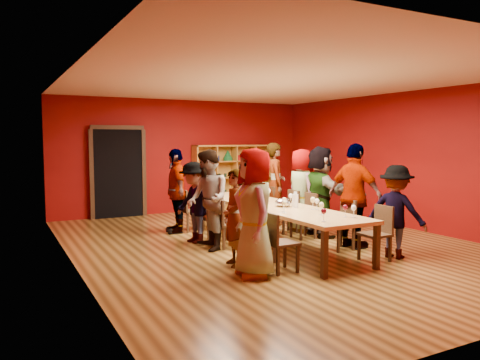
% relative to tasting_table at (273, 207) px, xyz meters
% --- Properties ---
extents(room_shell, '(7.10, 9.10, 3.04)m').
position_rel_tasting_table_xyz_m(room_shell, '(0.00, 0.00, 0.80)').
color(room_shell, '#553916').
rests_on(room_shell, ground).
extents(tasting_table, '(1.10, 4.50, 0.75)m').
position_rel_tasting_table_xyz_m(tasting_table, '(0.00, 0.00, 0.00)').
color(tasting_table, tan).
rests_on(tasting_table, ground).
extents(doorway, '(1.40, 0.17, 2.30)m').
position_rel_tasting_table_xyz_m(doorway, '(-1.80, 4.43, 0.42)').
color(doorway, black).
rests_on(doorway, ground).
extents(shelving_unit, '(2.40, 0.40, 1.80)m').
position_rel_tasting_table_xyz_m(shelving_unit, '(1.40, 4.32, 0.28)').
color(shelving_unit, '#B87C29').
rests_on(shelving_unit, ground).
extents(chair_person_left_0, '(0.42, 0.42, 0.89)m').
position_rel_tasting_table_xyz_m(chair_person_left_0, '(-0.91, -1.59, -0.20)').
color(chair_person_left_0, black).
rests_on(chair_person_left_0, ground).
extents(person_left_0, '(0.66, 0.97, 1.83)m').
position_rel_tasting_table_xyz_m(person_left_0, '(-1.29, -1.59, 0.22)').
color(person_left_0, pink).
rests_on(person_left_0, ground).
extents(chair_person_left_1, '(0.42, 0.42, 0.89)m').
position_rel_tasting_table_xyz_m(chair_person_left_1, '(-0.91, -0.97, -0.20)').
color(chair_person_left_1, black).
rests_on(chair_person_left_1, ground).
extents(person_left_1, '(0.45, 0.58, 1.51)m').
position_rel_tasting_table_xyz_m(person_left_1, '(-1.29, -0.97, 0.05)').
color(person_left_1, '#48484D').
rests_on(person_left_1, ground).
extents(chair_person_left_2, '(0.42, 0.42, 0.89)m').
position_rel_tasting_table_xyz_m(chair_person_left_2, '(-0.91, 0.18, -0.20)').
color(chair_person_left_2, black).
rests_on(chair_person_left_2, ground).
extents(person_left_2, '(0.58, 0.92, 1.78)m').
position_rel_tasting_table_xyz_m(person_left_2, '(-1.23, 0.18, 0.19)').
color(person_left_2, '#5D8DBF').
rests_on(person_left_2, ground).
extents(chair_person_left_3, '(0.42, 0.42, 0.89)m').
position_rel_tasting_table_xyz_m(chair_person_left_3, '(-0.91, 0.84, -0.20)').
color(chair_person_left_3, black).
rests_on(chair_person_left_3, ground).
extents(person_left_3, '(0.60, 1.06, 1.54)m').
position_rel_tasting_table_xyz_m(person_left_3, '(-1.22, 0.84, 0.07)').
color(person_left_3, '#4C4D51').
rests_on(person_left_3, ground).
extents(chair_person_left_4, '(0.42, 0.42, 0.89)m').
position_rel_tasting_table_xyz_m(chair_person_left_4, '(-0.91, 1.91, -0.20)').
color(chair_person_left_4, black).
rests_on(chair_person_left_4, ground).
extents(person_left_4, '(0.64, 1.10, 1.76)m').
position_rel_tasting_table_xyz_m(person_left_4, '(-1.19, 1.91, 0.18)').
color(person_left_4, '#4E4E53').
rests_on(person_left_4, ground).
extents(chair_person_right_0, '(0.42, 0.42, 0.89)m').
position_rel_tasting_table_xyz_m(chair_person_right_0, '(0.91, -1.77, -0.20)').
color(chair_person_right_0, black).
rests_on(chair_person_right_0, ground).
extents(person_right_0, '(0.78, 1.07, 1.54)m').
position_rel_tasting_table_xyz_m(person_right_0, '(1.29, -1.77, 0.07)').
color(person_right_0, '#5D89BF').
rests_on(person_right_0, ground).
extents(chair_person_right_1, '(0.42, 0.42, 0.89)m').
position_rel_tasting_table_xyz_m(chair_person_right_1, '(0.91, -0.92, -0.20)').
color(chair_person_right_1, black).
rests_on(chair_person_right_1, ground).
extents(person_right_1, '(0.73, 1.19, 1.89)m').
position_rel_tasting_table_xyz_m(person_right_1, '(1.17, -0.92, 0.24)').
color(person_right_1, '#4E4E54').
rests_on(person_right_1, ground).
extents(chair_person_right_2, '(0.42, 0.42, 0.89)m').
position_rel_tasting_table_xyz_m(chair_person_right_2, '(0.91, 0.19, -0.20)').
color(chair_person_right_2, black).
rests_on(chair_person_right_2, ground).
extents(person_right_2, '(0.69, 1.74, 1.82)m').
position_rel_tasting_table_xyz_m(person_right_2, '(1.25, 0.19, 0.21)').
color(person_right_2, silver).
rests_on(person_right_2, ground).
extents(chair_person_right_3, '(0.42, 0.42, 0.89)m').
position_rel_tasting_table_xyz_m(chair_person_right_3, '(0.91, 0.80, -0.20)').
color(chair_person_right_3, black).
rests_on(chair_person_right_3, ground).
extents(person_right_3, '(0.53, 0.89, 1.75)m').
position_rel_tasting_table_xyz_m(person_right_3, '(1.21, 0.80, 0.18)').
color(person_right_3, beige).
rests_on(person_right_3, ground).
extents(chair_person_right_4, '(0.42, 0.42, 0.89)m').
position_rel_tasting_table_xyz_m(chair_person_right_4, '(0.91, 1.75, -0.20)').
color(chair_person_right_4, black).
rests_on(chair_person_right_4, ground).
extents(person_right_4, '(0.73, 0.83, 1.88)m').
position_rel_tasting_table_xyz_m(person_right_4, '(1.16, 1.75, 0.24)').
color(person_right_4, '#557CB0').
rests_on(person_right_4, ground).
extents(wine_glass_0, '(0.08, 0.08, 0.20)m').
position_rel_tasting_table_xyz_m(wine_glass_0, '(0.34, 1.89, 0.20)').
color(wine_glass_0, white).
rests_on(wine_glass_0, tasting_table).
extents(wine_glass_1, '(0.07, 0.07, 0.18)m').
position_rel_tasting_table_xyz_m(wine_glass_1, '(-0.26, 0.12, 0.18)').
color(wine_glass_1, white).
rests_on(wine_glass_1, tasting_table).
extents(wine_glass_2, '(0.09, 0.09, 0.22)m').
position_rel_tasting_table_xyz_m(wine_glass_2, '(-0.13, 1.22, 0.21)').
color(wine_glass_2, white).
rests_on(wine_glass_2, tasting_table).
extents(wine_glass_3, '(0.08, 0.08, 0.20)m').
position_rel_tasting_table_xyz_m(wine_glass_3, '(0.33, -0.91, 0.19)').
color(wine_glass_3, white).
rests_on(wine_glass_3, tasting_table).
extents(wine_glass_4, '(0.08, 0.08, 0.21)m').
position_rel_tasting_table_xyz_m(wine_glass_4, '(0.06, -1.38, 0.20)').
color(wine_glass_4, white).
rests_on(wine_glass_4, tasting_table).
extents(wine_glass_5, '(0.07, 0.07, 0.18)m').
position_rel_tasting_table_xyz_m(wine_glass_5, '(0.31, 1.79, 0.18)').
color(wine_glass_5, white).
rests_on(wine_glass_5, tasting_table).
extents(wine_glass_6, '(0.08, 0.08, 0.19)m').
position_rel_tasting_table_xyz_m(wine_glass_6, '(-0.29, 1.00, 0.19)').
color(wine_glass_6, white).
rests_on(wine_glass_6, tasting_table).
extents(wine_glass_7, '(0.09, 0.09, 0.22)m').
position_rel_tasting_table_xyz_m(wine_glass_7, '(0.34, 0.71, 0.21)').
color(wine_glass_7, white).
rests_on(wine_glass_7, tasting_table).
extents(wine_glass_8, '(0.08, 0.08, 0.19)m').
position_rel_tasting_table_xyz_m(wine_glass_8, '(-0.03, -0.44, 0.19)').
color(wine_glass_8, white).
rests_on(wine_glass_8, tasting_table).
extents(wine_glass_9, '(0.08, 0.08, 0.19)m').
position_rel_tasting_table_xyz_m(wine_glass_9, '(0.37, -0.05, 0.19)').
color(wine_glass_9, white).
rests_on(wine_glass_9, tasting_table).
extents(wine_glass_10, '(0.08, 0.08, 0.20)m').
position_rel_tasting_table_xyz_m(wine_glass_10, '(-0.28, -0.78, 0.19)').
color(wine_glass_10, white).
rests_on(wine_glass_10, tasting_table).
extents(wine_glass_11, '(0.09, 0.09, 0.22)m').
position_rel_tasting_table_xyz_m(wine_glass_11, '(0.31, 0.91, 0.21)').
color(wine_glass_11, white).
rests_on(wine_glass_11, tasting_table).
extents(wine_glass_12, '(0.09, 0.09, 0.22)m').
position_rel_tasting_table_xyz_m(wine_glass_12, '(0.13, 0.41, 0.21)').
color(wine_glass_12, white).
rests_on(wine_glass_12, tasting_table).
extents(wine_glass_13, '(0.08, 0.08, 0.19)m').
position_rel_tasting_table_xyz_m(wine_glass_13, '(-0.33, 1.67, 0.19)').
color(wine_glass_13, white).
rests_on(wine_glass_13, tasting_table).
extents(wine_glass_14, '(0.09, 0.09, 0.21)m').
position_rel_tasting_table_xyz_m(wine_glass_14, '(-0.35, -0.93, 0.21)').
color(wine_glass_14, white).
rests_on(wine_glass_14, tasting_table).
extents(wine_glass_15, '(0.08, 0.08, 0.20)m').
position_rel_tasting_table_xyz_m(wine_glass_15, '(0.26, -1.71, 0.19)').
color(wine_glass_15, white).
rests_on(wine_glass_15, tasting_table).
extents(wine_glass_16, '(0.08, 0.08, 0.20)m').
position_rel_tasting_table_xyz_m(wine_glass_16, '(-0.37, -0.07, 0.19)').
color(wine_glass_16, white).
rests_on(wine_glass_16, tasting_table).
extents(wine_glass_17, '(0.08, 0.08, 0.20)m').
position_rel_tasting_table_xyz_m(wine_glass_17, '(-0.29, -1.88, 0.20)').
color(wine_glass_17, white).
rests_on(wine_glass_17, tasting_table).
extents(wine_glass_18, '(0.08, 0.08, 0.20)m').
position_rel_tasting_table_xyz_m(wine_glass_18, '(0.34, -1.82, 0.20)').
color(wine_glass_18, white).
rests_on(wine_glass_18, tasting_table).
extents(wine_glass_19, '(0.09, 0.09, 0.22)m').
position_rel_tasting_table_xyz_m(wine_glass_19, '(0.28, -0.85, 0.21)').
color(wine_glass_19, white).
rests_on(wine_glass_19, tasting_table).
extents(wine_glass_20, '(0.08, 0.08, 0.20)m').
position_rel_tasting_table_xyz_m(wine_glass_20, '(-0.30, 0.87, 0.20)').
color(wine_glass_20, white).
rests_on(wine_glass_20, tasting_table).
extents(spittoon_bowl, '(0.30, 0.30, 0.16)m').
position_rel_tasting_table_xyz_m(spittoon_bowl, '(0.03, -0.31, 0.12)').
color(spittoon_bowl, '#BABDC2').
rests_on(spittoon_bowl, tasting_table).
extents(carafe_a, '(0.10, 0.10, 0.23)m').
position_rel_tasting_table_xyz_m(carafe_a, '(-0.26, 0.04, 0.16)').
color(carafe_a, white).
rests_on(carafe_a, tasting_table).
extents(carafe_b, '(0.13, 0.13, 0.28)m').
position_rel_tasting_table_xyz_m(carafe_b, '(0.16, -0.50, 0.18)').
color(carafe_b, white).
rests_on(carafe_b, tasting_table).
extents(wine_bottle, '(0.09, 0.09, 0.32)m').
position_rel_tasting_table_xyz_m(wine_bottle, '(0.10, 1.67, 0.17)').
color(wine_bottle, '#153B1B').
rests_on(wine_bottle, tasting_table).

